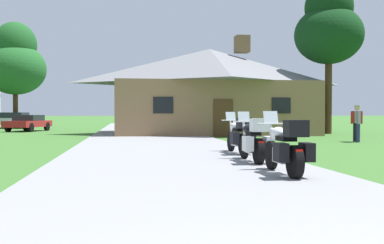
% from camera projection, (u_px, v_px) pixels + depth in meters
% --- Properties ---
extents(ground_plane, '(500.00, 500.00, 0.00)m').
position_uv_depth(ground_plane, '(154.00, 142.00, 21.27)').
color(ground_plane, '#386628').
extents(asphalt_driveway, '(6.40, 80.00, 0.06)m').
position_uv_depth(asphalt_driveway, '(157.00, 144.00, 19.29)').
color(asphalt_driveway, gray).
rests_on(asphalt_driveway, ground).
extents(motorcycle_white_nearest_to_camera, '(0.72, 2.08, 1.30)m').
position_uv_depth(motorcycle_white_nearest_to_camera, '(286.00, 148.00, 9.29)').
color(motorcycle_white_nearest_to_camera, black).
rests_on(motorcycle_white_nearest_to_camera, asphalt_driveway).
extents(motorcycle_black_second_in_row, '(0.72, 2.08, 1.30)m').
position_uv_depth(motorcycle_black_second_in_row, '(254.00, 141.00, 11.80)').
color(motorcycle_black_second_in_row, black).
rests_on(motorcycle_black_second_in_row, asphalt_driveway).
extents(motorcycle_white_farthest_in_row, '(0.74, 2.08, 1.30)m').
position_uv_depth(motorcycle_white_farthest_in_row, '(239.00, 136.00, 14.37)').
color(motorcycle_white_farthest_in_row, black).
rests_on(motorcycle_white_farthest_in_row, asphalt_driveway).
extents(stone_lodge, '(12.69, 9.06, 6.39)m').
position_uv_depth(stone_lodge, '(210.00, 90.00, 29.98)').
color(stone_lodge, brown).
rests_on(stone_lodge, ground).
extents(bystander_gray_shirt_near_lodge, '(0.32, 0.53, 1.69)m').
position_uv_depth(bystander_gray_shirt_near_lodge, '(358.00, 121.00, 20.91)').
color(bystander_gray_shirt_near_lodge, navy).
rests_on(bystander_gray_shirt_near_lodge, ground).
extents(bystander_red_shirt_beside_signpost, '(0.41, 0.42, 1.69)m').
position_uv_depth(bystander_red_shirt_beside_signpost, '(357.00, 121.00, 21.40)').
color(bystander_red_shirt_beside_signpost, black).
rests_on(bystander_red_shirt_beside_signpost, ground).
extents(tree_right_of_lodge, '(4.38, 4.38, 9.73)m').
position_uv_depth(tree_right_of_lodge, '(329.00, 27.00, 29.64)').
color(tree_right_of_lodge, '#422D19').
rests_on(tree_right_of_lodge, ground).
extents(tree_left_far, '(5.39, 5.39, 9.46)m').
position_uv_depth(tree_left_far, '(15.00, 62.00, 41.20)').
color(tree_left_far, '#422D19').
rests_on(tree_left_far, ground).
extents(parked_silver_suv_far_left, '(4.89, 2.81, 1.40)m').
position_uv_depth(parked_silver_suv_far_left, '(6.00, 120.00, 40.30)').
color(parked_silver_suv_far_left, '#ADAFB7').
rests_on(parked_silver_suv_far_left, ground).
extents(parked_red_sedan_far_left, '(2.89, 4.54, 1.20)m').
position_uv_depth(parked_red_sedan_far_left, '(28.00, 123.00, 34.02)').
color(parked_red_sedan_far_left, maroon).
rests_on(parked_red_sedan_far_left, ground).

